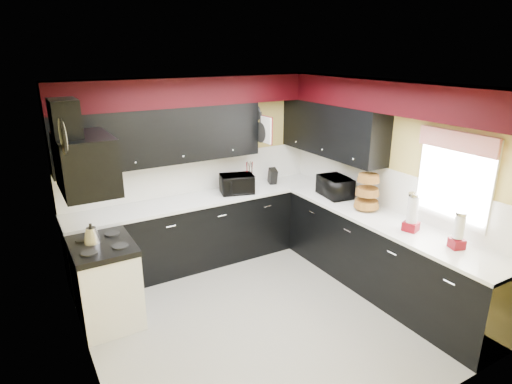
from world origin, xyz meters
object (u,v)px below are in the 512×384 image
knife_block (273,176)px  kettle (92,235)px  utensil_crock (250,183)px  toaster_oven (237,184)px  microwave (335,187)px

knife_block → kettle: knife_block is taller
utensil_crock → kettle: utensil_crock is taller
toaster_oven → kettle: (-2.03, -0.61, -0.07)m
knife_block → toaster_oven: bearing=-156.1°
toaster_oven → knife_block: 0.65m
microwave → utensil_crock: size_ratio=2.98×
knife_block → microwave: bearing=-49.7°
toaster_oven → utensil_crock: bearing=31.7°
knife_block → kettle: size_ratio=1.26×
kettle → toaster_oven: bearing=16.6°
microwave → toaster_oven: bearing=61.2°
toaster_oven → utensil_crock: toaster_oven is taller
kettle → knife_block: bearing=14.8°
knife_block → kettle: 2.76m
utensil_crock → kettle: bearing=-163.5°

